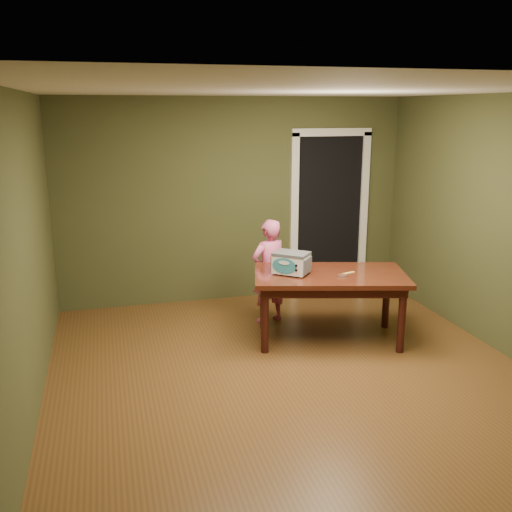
% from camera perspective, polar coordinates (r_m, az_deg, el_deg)
% --- Properties ---
extents(floor, '(5.00, 5.00, 0.00)m').
position_cam_1_polar(floor, '(5.44, 4.00, -12.26)').
color(floor, brown).
rests_on(floor, ground).
extents(room_shell, '(4.52, 5.02, 2.61)m').
position_cam_1_polar(room_shell, '(4.91, 4.35, 5.81)').
color(room_shell, '#404424').
rests_on(room_shell, ground).
extents(doorway, '(1.10, 0.66, 2.25)m').
position_cam_1_polar(doorway, '(8.04, 6.50, 4.47)').
color(doorway, black).
rests_on(doorway, ground).
extents(dining_table, '(1.78, 1.28, 0.75)m').
position_cam_1_polar(dining_table, '(6.14, 7.39, -2.61)').
color(dining_table, '#3D180D').
rests_on(dining_table, floor).
extents(toy_oven, '(0.44, 0.42, 0.23)m').
position_cam_1_polar(toy_oven, '(6.02, 3.54, -0.63)').
color(toy_oven, '#4C4F54').
rests_on(toy_oven, dining_table).
extents(baking_pan, '(0.10, 0.10, 0.02)m').
position_cam_1_polar(baking_pan, '(6.00, 8.65, -1.95)').
color(baking_pan, silver).
rests_on(baking_pan, dining_table).
extents(spatula, '(0.18, 0.08, 0.01)m').
position_cam_1_polar(spatula, '(6.13, 9.17, -1.69)').
color(spatula, '#FDDF6E').
rests_on(spatula, dining_table).
extents(child, '(0.51, 0.41, 1.23)m').
position_cam_1_polar(child, '(6.62, 1.29, -1.54)').
color(child, '#D9598A').
rests_on(child, floor).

